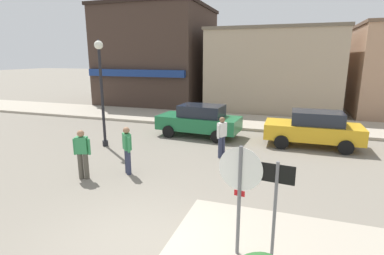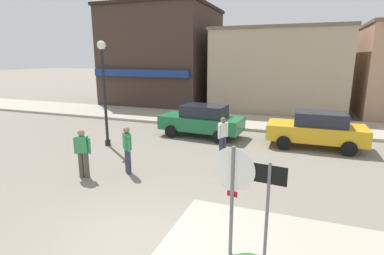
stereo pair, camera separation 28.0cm
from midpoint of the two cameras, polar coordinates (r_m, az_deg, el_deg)
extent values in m
plane|color=gray|center=(6.85, -10.43, -21.01)|extent=(160.00, 160.00, 0.00)
cube|color=#A89E8C|center=(18.13, 10.20, 1.13)|extent=(80.00, 4.00, 0.15)
cylinder|color=slate|center=(5.78, 8.99, -14.59)|extent=(0.07, 0.07, 2.30)
cylinder|color=red|center=(5.50, 9.30, -7.84)|extent=(0.76, 0.10, 0.76)
cylinder|color=white|center=(5.48, 9.27, -7.89)|extent=(0.82, 0.11, 0.82)
cube|color=red|center=(5.68, 9.11, -12.38)|extent=(0.20, 0.04, 0.11)
cylinder|color=slate|center=(5.71, 15.46, -16.43)|extent=(0.06, 0.06, 2.10)
cube|color=black|center=(5.36, 16.02, -8.63)|extent=(0.60, 0.08, 0.34)
cube|color=white|center=(5.37, 16.02, -8.60)|extent=(0.54, 0.07, 0.29)
cube|color=black|center=(5.37, 16.03, -8.58)|extent=(0.34, 0.05, 0.08)
cylinder|color=black|center=(13.40, -15.69, 5.38)|extent=(0.12, 0.12, 4.20)
cylinder|color=black|center=(13.80, -15.17, -2.79)|extent=(0.24, 0.24, 0.24)
sphere|color=white|center=(13.30, -16.30, 14.84)|extent=(0.36, 0.36, 0.36)
cone|color=black|center=(13.30, -16.34, 15.45)|extent=(0.32, 0.32, 0.18)
cube|color=#1E6B3D|center=(14.74, 2.33, 0.90)|extent=(4.11, 1.98, 0.66)
cube|color=#1E232D|center=(14.56, 2.90, 3.19)|extent=(2.17, 1.54, 0.56)
cylinder|color=black|center=(14.58, -3.47, -0.75)|extent=(0.61, 0.22, 0.60)
cylinder|color=black|center=(16.06, -0.66, 0.59)|extent=(0.61, 0.22, 0.60)
cylinder|color=black|center=(13.63, 5.81, -1.79)|extent=(0.61, 0.22, 0.60)
cylinder|color=black|center=(15.21, 7.85, -0.26)|extent=(0.61, 0.22, 0.60)
cube|color=gold|center=(14.01, 22.96, -0.83)|extent=(4.01, 1.73, 0.66)
cube|color=#1E232D|center=(13.89, 23.80, 1.57)|extent=(2.09, 1.41, 0.56)
cylinder|color=black|center=(13.25, 17.63, -2.81)|extent=(0.60, 0.18, 0.60)
cylinder|color=black|center=(14.89, 17.93, -1.08)|extent=(0.60, 0.18, 0.60)
cylinder|color=black|center=(13.42, 28.27, -3.60)|extent=(0.60, 0.18, 0.60)
cylinder|color=black|center=(15.04, 27.39, -1.81)|extent=(0.60, 0.18, 0.60)
cylinder|color=#2D334C|center=(10.42, -11.46, -6.08)|extent=(0.16, 0.16, 0.85)
cylinder|color=#2D334C|center=(10.25, -11.22, -6.39)|extent=(0.16, 0.16, 0.85)
cube|color=#338C51|center=(10.12, -11.52, -2.52)|extent=(0.41, 0.41, 0.54)
sphere|color=#9E7051|center=(10.03, -11.62, -0.43)|extent=(0.22, 0.22, 0.22)
cylinder|color=#338C51|center=(10.35, -11.80, -2.47)|extent=(0.13, 0.13, 0.52)
cylinder|color=#338C51|center=(9.92, -11.20, -3.14)|extent=(0.13, 0.13, 0.52)
cylinder|color=#4C473D|center=(10.37, -19.63, -6.71)|extent=(0.16, 0.16, 0.85)
cylinder|color=#4C473D|center=(10.30, -18.71, -6.77)|extent=(0.16, 0.16, 0.85)
cube|color=#338C51|center=(10.12, -19.47, -3.03)|extent=(0.41, 0.31, 0.54)
sphere|color=#9E7051|center=(10.03, -19.64, -0.95)|extent=(0.22, 0.22, 0.22)
cylinder|color=#338C51|center=(10.23, -20.64, -3.26)|extent=(0.11, 0.11, 0.52)
cylinder|color=#338C51|center=(10.05, -18.24, -3.35)|extent=(0.11, 0.11, 0.52)
cylinder|color=#2D334C|center=(11.77, 6.79, -3.64)|extent=(0.16, 0.16, 0.85)
cylinder|color=#2D334C|center=(11.63, 6.25, -3.83)|extent=(0.16, 0.16, 0.85)
cube|color=white|center=(11.51, 6.61, -0.42)|extent=(0.35, 0.42, 0.54)
sphere|color=brown|center=(11.43, 6.67, 1.43)|extent=(0.22, 0.22, 0.22)
cylinder|color=white|center=(11.70, 7.29, -0.47)|extent=(0.12, 0.12, 0.52)
cylinder|color=white|center=(11.35, 5.90, -0.87)|extent=(0.12, 0.12, 0.52)
cube|color=#3D2D26|center=(25.79, -5.07, 13.09)|extent=(8.02, 7.75, 7.51)
cube|color=navy|center=(22.24, -9.48, 10.21)|extent=(7.62, 0.40, 0.50)
cube|color=black|center=(26.06, -5.25, 21.64)|extent=(8.26, 7.98, 0.24)
cube|color=tan|center=(23.56, 16.62, 10.20)|extent=(8.82, 7.62, 5.56)
cube|color=#685B4C|center=(23.61, 17.10, 17.18)|extent=(9.00, 7.77, 0.20)
camera|label=1|loc=(0.14, -89.21, 0.19)|focal=28.00mm
camera|label=2|loc=(0.14, 90.79, -0.19)|focal=28.00mm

